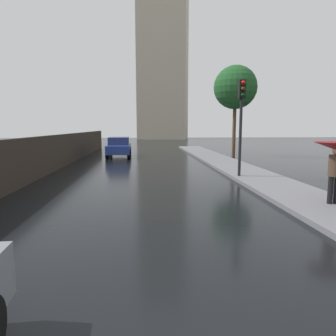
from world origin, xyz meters
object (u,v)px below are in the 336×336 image
(pedestrian_with_umbrella_near, at_px, (336,153))
(traffic_light, at_px, (241,110))
(car_blue_mid_road, at_px, (119,147))
(street_tree_near, at_px, (235,88))

(pedestrian_with_umbrella_near, height_order, traffic_light, traffic_light)
(car_blue_mid_road, height_order, pedestrian_with_umbrella_near, pedestrian_with_umbrella_near)
(car_blue_mid_road, xyz_separation_m, street_tree_near, (8.54, -0.18, 4.29))
(car_blue_mid_road, distance_m, street_tree_near, 9.56)
(traffic_light, bearing_deg, car_blue_mid_road, 120.61)
(traffic_light, xyz_separation_m, street_tree_near, (2.66, 9.76, 2.13))
(car_blue_mid_road, height_order, traffic_light, traffic_light)
(pedestrian_with_umbrella_near, xyz_separation_m, street_tree_near, (1.57, 14.53, 3.54))
(pedestrian_with_umbrella_near, bearing_deg, traffic_light, -78.75)
(car_blue_mid_road, xyz_separation_m, traffic_light, (5.88, -9.94, 2.16))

